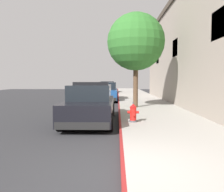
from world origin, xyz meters
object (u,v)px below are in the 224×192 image
Objects in this scene: police_cruiser at (91,105)px; parked_car_dark_far at (108,88)px; fire_hydrant at (133,113)px; street_tree at (136,42)px; parked_car_silver_ahead at (106,92)px.

police_cruiser is 1.00× the size of parked_car_dark_far.
fire_hydrant is (1.87, -21.69, -0.23)m from parked_car_dark_far.
parked_car_silver_ahead is at bearing 108.60° from street_tree.
police_cruiser reaches higher than parked_car_silver_ahead.
fire_hydrant is 0.14× the size of street_tree.
police_cruiser reaches higher than fire_hydrant.
police_cruiser is at bearing -118.11° from street_tree.
parked_car_dark_far is 0.88× the size of street_tree.
police_cruiser is 20.90m from parked_car_dark_far.
police_cruiser is 0.88× the size of street_tree.
parked_car_dark_far is 6.37× the size of fire_hydrant.
fire_hydrant is at bearing -95.42° from street_tree.
parked_car_silver_ahead is at bearing -88.27° from parked_car_dark_far.
parked_car_dark_far reaches higher than fire_hydrant.
parked_car_silver_ahead is 1.00× the size of parked_car_dark_far.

